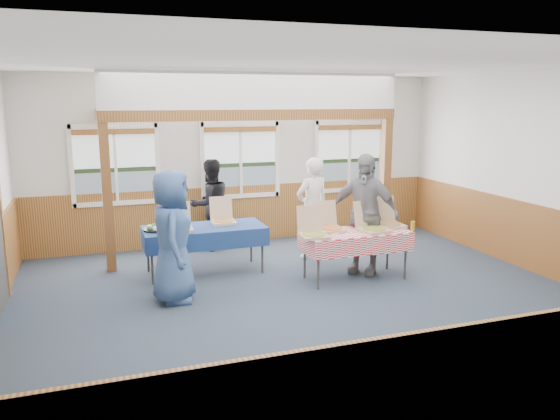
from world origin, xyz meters
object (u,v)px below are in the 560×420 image
object	(u,v)px
table_left	(204,230)
woman_white	(312,208)
man_blue	(172,237)
person_grey	(364,214)
woman_black	(210,205)
table_right	(356,235)

from	to	relation	value
table_left	woman_white	world-z (taller)	woman_white
man_blue	person_grey	xyz separation A→B (m)	(3.06, 0.29, 0.05)
table_left	woman_black	size ratio (longest dim) A/B	1.24
table_left	person_grey	world-z (taller)	person_grey
person_grey	man_blue	bearing A→B (deg)	-129.99
man_blue	person_grey	distance (m)	3.08
table_right	person_grey	xyz separation A→B (m)	(0.27, 0.26, 0.27)
woman_black	person_grey	bearing A→B (deg)	119.10
table_left	man_blue	size ratio (longest dim) A/B	1.13
man_blue	woman_black	bearing A→B (deg)	-13.60
table_left	man_blue	bearing A→B (deg)	-140.21
man_blue	person_grey	world-z (taller)	person_grey
person_grey	table_left	bearing A→B (deg)	-154.06
table_right	person_grey	distance (m)	0.46
woman_white	woman_black	xyz separation A→B (m)	(-1.57, 1.12, -0.05)
table_right	person_grey	bearing A→B (deg)	43.38
person_grey	woman_white	bearing A→B (deg)	157.77
table_right	table_left	bearing A→B (deg)	153.12
table_left	woman_white	bearing A→B (deg)	-12.64
table_left	person_grey	distance (m)	2.56
table_right	person_grey	size ratio (longest dim) A/B	0.86
man_blue	woman_white	bearing A→B (deg)	-53.43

